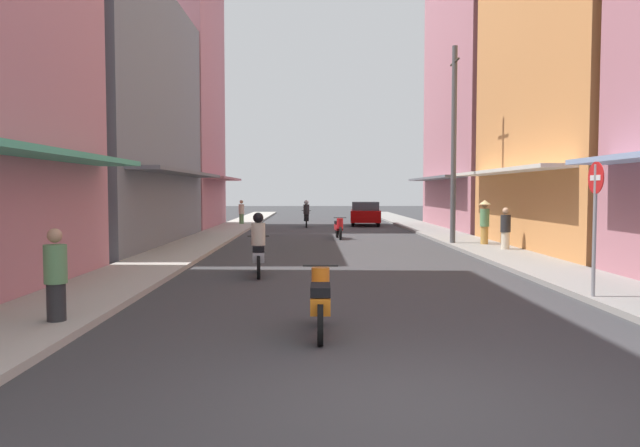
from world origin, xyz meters
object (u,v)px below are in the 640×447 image
Objects in this scene: motorbike_orange at (320,300)px; pedestrian_crossing at (56,279)px; motorbike_black at (306,215)px; utility_pole at (454,145)px; pedestrian_far at (505,230)px; pedestrian_foreground at (241,213)px; parked_car at (365,213)px; motorbike_silver at (258,248)px; motorbike_red at (339,227)px; street_sign_no_entry at (595,212)px; pedestrian_midway at (485,221)px.

motorbike_orange is 4.06m from pedestrian_crossing.
pedestrian_crossing is at bearing -98.12° from motorbike_black.
pedestrian_far is at bearing -63.67° from utility_pole.
motorbike_black is 4.30m from pedestrian_foreground.
utility_pole is at bearing -54.31° from pedestrian_foreground.
parked_car is at bearing 83.41° from motorbike_orange.
pedestrian_far is at bearing -64.01° from motorbike_black.
parked_car is at bearing 101.76° from pedestrian_far.
pedestrian_foreground reaches higher than parked_car.
motorbike_silver is 1.18× the size of pedestrian_far.
pedestrian_crossing is at bearing 174.82° from motorbike_orange.
motorbike_red is at bearing 73.26° from pedestrian_crossing.
street_sign_no_entry reaches higher than pedestrian_far.
pedestrian_far is at bearing -78.24° from parked_car.
utility_pole is (6.72, 7.90, 3.15)m from motorbike_silver.
street_sign_no_entry reaches higher than motorbike_orange.
motorbike_black is at bearing 115.91° from utility_pole.
motorbike_orange is at bearing -80.89° from pedestrian_foreground.
pedestrian_crossing is at bearing -89.26° from pedestrian_foreground.
street_sign_no_entry is (5.18, 2.34, 1.21)m from motorbike_orange.
motorbike_silver is 11.62m from motorbike_red.
utility_pole is (9.65, -13.44, 3.09)m from pedestrian_foreground.
pedestrian_crossing is 16.58m from pedestrian_midway.
pedestrian_midway is (3.17, -14.09, 0.25)m from parked_car.
pedestrian_far reaches higher than motorbike_orange.
motorbike_black is 14.04m from pedestrian_midway.
parked_car is 1.60× the size of street_sign_no_entry.
pedestrian_foreground is at bearing 125.69° from utility_pole.
pedestrian_crossing reaches higher than motorbike_red.
pedestrian_far is at bearing 46.40° from pedestrian_crossing.
pedestrian_foreground is (-4.38, 27.32, 0.27)m from motorbike_orange.
pedestrian_far is (6.92, -14.20, 0.06)m from motorbike_black.
utility_pole is (9.31, 13.51, 3.09)m from pedestrian_crossing.
pedestrian_foreground reaches higher than motorbike_orange.
pedestrian_midway is 3.11m from utility_pole.
motorbike_red is 8.02m from pedestrian_far.
pedestrian_crossing is 0.99× the size of pedestrian_foreground.
motorbike_black is 0.43× the size of parked_car.
motorbike_black reaches higher than pedestrian_crossing.
motorbike_red is (1.50, -8.29, -0.20)m from motorbike_black.
parked_car is at bearing 98.87° from utility_pole.
motorbike_silver is 1.16× the size of pedestrian_foreground.
motorbike_orange is at bearing -93.53° from motorbike_red.
pedestrian_foreground is 19.26m from pedestrian_far.
pedestrian_far is at bearing 60.38° from motorbike_orange.
motorbike_silver is at bearing 103.61° from motorbike_orange.
pedestrian_midway reaches higher than pedestrian_crossing.
motorbike_silver is 6.18m from pedestrian_crossing.
pedestrian_midway is (7.78, 7.33, 0.29)m from motorbike_silver.
motorbike_silver is 1.00× the size of motorbike_red.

